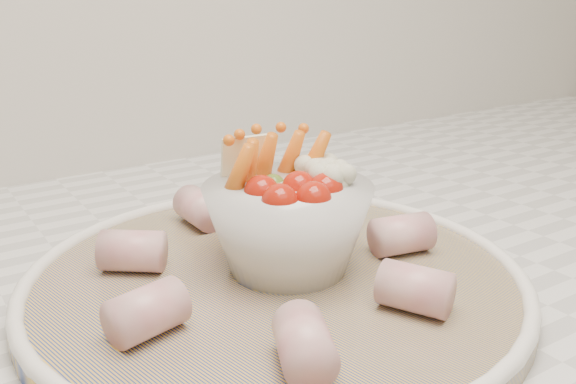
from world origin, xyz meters
TOP-DOWN VIEW (x-y plane):
  - serving_platter at (0.07, 1.36)m, footprint 0.45×0.45m
  - veggie_bowl at (0.08, 1.36)m, footprint 0.13×0.13m
  - cured_meat_rolls at (0.07, 1.36)m, footprint 0.28×0.29m

SIDE VIEW (x-z plane):
  - serving_platter at x=0.07m, z-range 0.92..0.94m
  - cured_meat_rolls at x=0.07m, z-range 0.94..0.97m
  - veggie_bowl at x=0.08m, z-range 0.92..1.03m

